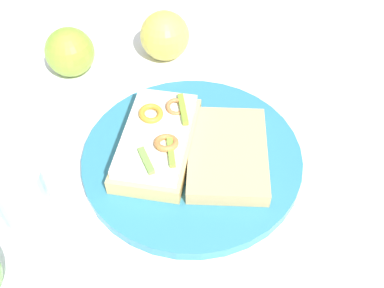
# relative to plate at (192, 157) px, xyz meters

# --- Properties ---
(ground_plane) EXTENTS (2.00, 2.00, 0.00)m
(ground_plane) POSITION_rel_plate_xyz_m (0.00, 0.00, -0.01)
(ground_plane) COLOR silver
(ground_plane) RESTS_ON ground
(plate) EXTENTS (0.30, 0.30, 0.02)m
(plate) POSITION_rel_plate_xyz_m (0.00, 0.00, 0.00)
(plate) COLOR teal
(plate) RESTS_ON ground_plane
(sandwich) EXTENTS (0.19, 0.15, 0.05)m
(sandwich) POSITION_rel_plate_xyz_m (0.02, 0.04, 0.03)
(sandwich) COLOR tan
(sandwich) RESTS_ON plate
(bread_slice_side) EXTENTS (0.17, 0.14, 0.02)m
(bread_slice_side) POSITION_rel_plate_xyz_m (-0.02, -0.04, 0.02)
(bread_slice_side) COLOR tan
(bread_slice_side) RESTS_ON plate
(apple_1) EXTENTS (0.11, 0.11, 0.08)m
(apple_1) POSITION_rel_plate_xyz_m (0.23, -0.02, 0.03)
(apple_1) COLOR gold
(apple_1) RESTS_ON ground_plane
(apple_4) EXTENTS (0.10, 0.10, 0.08)m
(apple_4) POSITION_rel_plate_xyz_m (0.23, 0.14, 0.03)
(apple_4) COLOR #85AE33
(apple_4) RESTS_ON ground_plane
(drinking_glass) EXTENTS (0.06, 0.06, 0.09)m
(drinking_glass) POSITION_rel_plate_xyz_m (-0.04, 0.21, 0.04)
(drinking_glass) COLOR silver
(drinking_glass) RESTS_ON ground_plane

